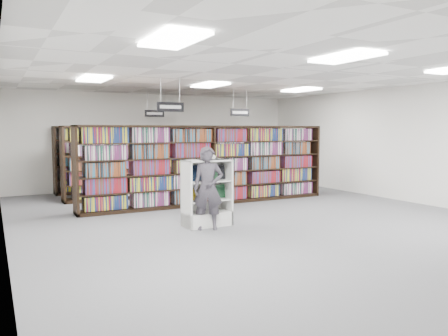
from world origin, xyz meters
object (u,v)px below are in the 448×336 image
open_book (212,158)px  shopper (208,188)px  endcap_display (206,203)px  bookshelf_row_near (210,165)px

open_book → shopper: shopper is taller
endcap_display → shopper: size_ratio=0.83×
bookshelf_row_near → shopper: (-1.38, -2.70, -0.22)m
bookshelf_row_near → endcap_display: bearing=-118.0°
open_book → bookshelf_row_near: bearing=72.0°
bookshelf_row_near → shopper: 3.04m
bookshelf_row_near → endcap_display: size_ratio=5.09×
bookshelf_row_near → endcap_display: bookshelf_row_near is taller
endcap_display → open_book: open_book is taller
bookshelf_row_near → endcap_display: (-1.26, -2.36, -0.58)m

